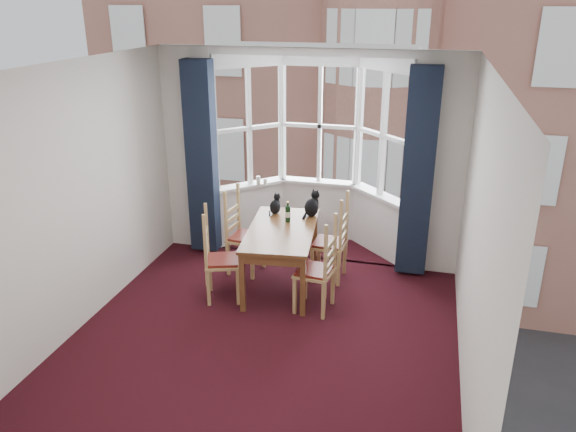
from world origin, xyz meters
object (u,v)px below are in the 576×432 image
(chair_left_far, at_px, (239,237))
(chair_right_far, at_px, (336,245))
(dining_table, at_px, (282,235))
(cat_right, at_px, (312,206))
(chair_right_near, at_px, (322,273))
(cat_left, at_px, (275,206))
(wine_bottle, at_px, (288,213))
(candle_tall, at_px, (258,180))
(candle_short, at_px, (265,182))
(chair_left_near, at_px, (215,262))

(chair_left_far, relative_size, chair_right_far, 1.00)
(dining_table, relative_size, cat_right, 4.50)
(chair_right_near, xyz_separation_m, cat_left, (-0.81, 0.97, 0.39))
(chair_right_near, relative_size, cat_left, 3.43)
(wine_bottle, relative_size, candle_tall, 2.13)
(wine_bottle, xyz_separation_m, candle_short, (-0.60, 1.04, 0.04))
(cat_right, bearing_deg, chair_right_far, -28.54)
(chair_right_far, relative_size, wine_bottle, 3.50)
(chair_right_near, bearing_deg, cat_left, 130.03)
(chair_right_near, relative_size, chair_right_far, 1.00)
(cat_right, bearing_deg, chair_right_near, -71.35)
(chair_right_near, bearing_deg, chair_right_far, 88.61)
(chair_left_near, relative_size, wine_bottle, 3.50)
(cat_left, height_order, candle_tall, cat_left)
(dining_table, xyz_separation_m, chair_right_far, (0.62, 0.33, -0.20))
(cat_right, relative_size, candle_tall, 2.79)
(cat_right, bearing_deg, candle_short, 138.03)
(cat_left, height_order, wine_bottle, same)
(chair_right_near, relative_size, candle_tall, 7.46)
(dining_table, relative_size, chair_right_near, 1.69)
(chair_right_far, height_order, wine_bottle, wine_bottle)
(candle_tall, bearing_deg, dining_table, -61.59)
(chair_left_near, distance_m, wine_bottle, 1.10)
(dining_table, height_order, cat_right, cat_right)
(dining_table, bearing_deg, cat_right, 63.44)
(chair_right_far, distance_m, wine_bottle, 0.73)
(candle_short, bearing_deg, chair_right_near, -56.08)
(chair_left_near, distance_m, candle_tall, 1.82)
(candle_tall, bearing_deg, wine_bottle, -55.46)
(chair_right_far, relative_size, cat_left, 3.43)
(chair_left_near, relative_size, chair_right_far, 1.00)
(chair_left_near, bearing_deg, chair_right_far, 32.82)
(wine_bottle, bearing_deg, candle_short, 120.01)
(candle_tall, bearing_deg, chair_left_near, -89.82)
(dining_table, bearing_deg, candle_tall, 118.41)
(chair_left_far, distance_m, chair_right_far, 1.26)
(chair_left_near, xyz_separation_m, candle_short, (0.09, 1.79, 0.44))
(chair_left_far, xyz_separation_m, wine_bottle, (0.65, -0.02, 0.40))
(cat_right, bearing_deg, dining_table, -116.56)
(candle_tall, xyz_separation_m, candle_short, (0.09, 0.03, -0.02))
(chair_right_near, distance_m, cat_right, 1.14)
(candle_tall, distance_m, candle_short, 0.10)
(chair_left_far, height_order, candle_tall, candle_tall)
(cat_right, relative_size, wine_bottle, 1.31)
(chair_left_far, height_order, chair_right_near, same)
(candle_short, bearing_deg, candle_tall, -162.42)
(candle_tall, bearing_deg, cat_right, -37.86)
(cat_left, bearing_deg, candle_short, 115.11)
(chair_right_near, distance_m, chair_right_far, 0.81)
(wine_bottle, height_order, candle_tall, wine_bottle)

